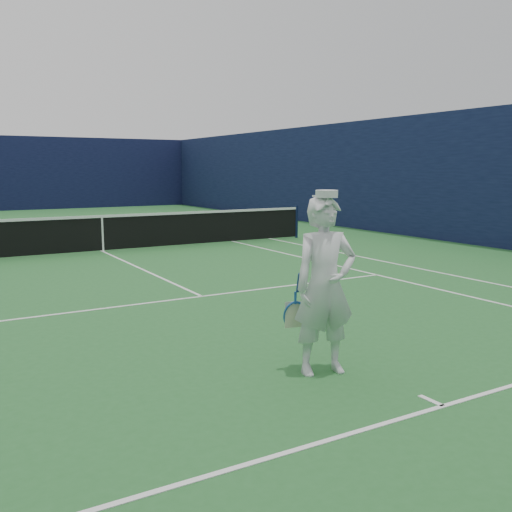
# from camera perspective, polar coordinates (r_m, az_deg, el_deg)

# --- Properties ---
(ground) EXTENTS (80.00, 80.00, 0.00)m
(ground) POSITION_cam_1_polar(r_m,az_deg,el_deg) (16.16, -15.03, 0.41)
(ground) COLOR #25632B
(ground) RESTS_ON ground
(court_markings) EXTENTS (11.03, 23.83, 0.01)m
(court_markings) POSITION_cam_1_polar(r_m,az_deg,el_deg) (16.16, -15.03, 0.43)
(court_markings) COLOR white
(court_markings) RESTS_ON ground
(windscreen_fence) EXTENTS (20.12, 36.12, 4.00)m
(windscreen_fence) POSITION_cam_1_polar(r_m,az_deg,el_deg) (16.01, -15.31, 7.52)
(windscreen_fence) COLOR #0E1234
(windscreen_fence) RESTS_ON ground
(tennis_net) EXTENTS (12.88, 0.09, 1.07)m
(tennis_net) POSITION_cam_1_polar(r_m,az_deg,el_deg) (16.10, -15.11, 2.37)
(tennis_net) COLOR #141E4C
(tennis_net) RESTS_ON ground
(tennis_player) EXTENTS (0.80, 0.63, 2.03)m
(tennis_player) POSITION_cam_1_polar(r_m,az_deg,el_deg) (6.29, 6.90, -2.94)
(tennis_player) COLOR white
(tennis_player) RESTS_ON ground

